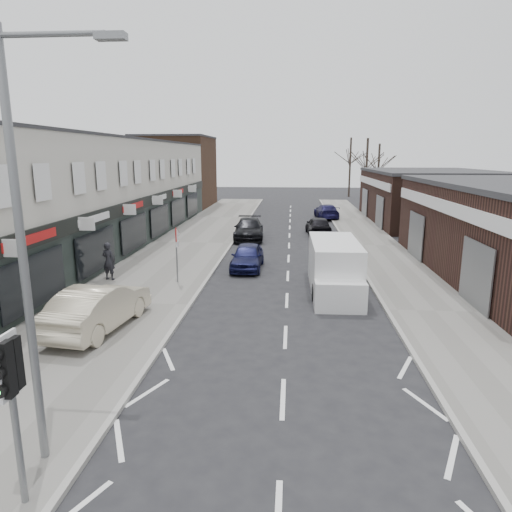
% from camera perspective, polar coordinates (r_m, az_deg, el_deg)
% --- Properties ---
extents(ground, '(160.00, 160.00, 0.00)m').
position_cam_1_polar(ground, '(10.40, 3.13, -22.81)').
color(ground, black).
rests_on(ground, ground).
extents(pavement_left, '(5.50, 64.00, 0.12)m').
position_cam_1_polar(pavement_left, '(31.82, -8.10, 1.59)').
color(pavement_left, slate).
rests_on(pavement_left, ground).
extents(pavement_right, '(3.50, 64.00, 0.12)m').
position_cam_1_polar(pavement_right, '(31.56, 14.65, 1.22)').
color(pavement_right, slate).
rests_on(pavement_right, ground).
extents(shop_terrace_left, '(8.00, 41.00, 7.10)m').
position_cam_1_polar(shop_terrace_left, '(31.23, -21.59, 7.11)').
color(shop_terrace_left, beige).
rests_on(shop_terrace_left, ground).
extents(brick_block_far, '(8.00, 10.00, 8.00)m').
position_cam_1_polar(brick_block_far, '(55.24, -9.96, 10.22)').
color(brick_block_far, '#462E1E').
rests_on(brick_block_far, ground).
extents(right_unit_far, '(10.00, 16.00, 4.50)m').
position_cam_1_polar(right_unit_far, '(44.41, 20.79, 6.83)').
color(right_unit_far, '#321D16').
rests_on(right_unit_far, ground).
extents(tree_far_a, '(3.60, 3.60, 8.00)m').
position_cam_1_polar(tree_far_a, '(57.49, 13.41, 6.15)').
color(tree_far_a, '#382D26').
rests_on(tree_far_a, ground).
extents(tree_far_b, '(3.60, 3.60, 7.50)m').
position_cam_1_polar(tree_far_b, '(63.79, 14.83, 6.67)').
color(tree_far_b, '#382D26').
rests_on(tree_far_b, ground).
extents(tree_far_c, '(3.60, 3.60, 8.50)m').
position_cam_1_polar(tree_far_c, '(69.26, 11.51, 7.26)').
color(tree_far_c, '#382D26').
rests_on(tree_far_c, ground).
extents(traffic_light, '(0.28, 0.60, 3.10)m').
position_cam_1_polar(traffic_light, '(8.68, -28.44, -13.54)').
color(traffic_light, slate).
rests_on(traffic_light, pavement_left).
extents(street_lamp, '(2.23, 0.22, 8.00)m').
position_cam_1_polar(street_lamp, '(9.10, -26.46, 2.42)').
color(street_lamp, slate).
rests_on(street_lamp, pavement_left).
extents(warning_sign, '(0.12, 0.80, 2.70)m').
position_cam_1_polar(warning_sign, '(21.50, -9.86, 2.11)').
color(warning_sign, slate).
rests_on(warning_sign, pavement_left).
extents(white_van, '(2.11, 5.85, 2.27)m').
position_cam_1_polar(white_van, '(20.67, 9.79, -1.50)').
color(white_van, white).
rests_on(white_van, ground).
extents(sedan_on_pavement, '(2.29, 4.96, 1.57)m').
position_cam_1_polar(sedan_on_pavement, '(16.67, -19.05, -6.03)').
color(sedan_on_pavement, beige).
rests_on(sedan_on_pavement, pavement_left).
extents(pedestrian, '(0.76, 0.59, 1.83)m').
position_cam_1_polar(pedestrian, '(23.00, -17.93, -0.61)').
color(pedestrian, black).
rests_on(pedestrian, pavement_left).
extents(parked_car_left_a, '(1.65, 3.99, 1.35)m').
position_cam_1_polar(parked_car_left_a, '(24.53, -1.09, -0.06)').
color(parked_car_left_a, '#13153C').
rests_on(parked_car_left_a, ground).
extents(parked_car_left_b, '(2.39, 5.23, 1.48)m').
position_cam_1_polar(parked_car_left_b, '(33.28, -0.91, 3.39)').
color(parked_car_left_b, black).
rests_on(parked_car_left_b, ground).
extents(parked_car_right_a, '(1.61, 4.05, 1.31)m').
position_cam_1_polar(parked_car_right_a, '(27.08, 9.53, 0.92)').
color(parked_car_right_a, silver).
rests_on(parked_car_right_a, ground).
extents(parked_car_right_b, '(1.98, 4.31, 1.43)m').
position_cam_1_polar(parked_car_right_b, '(35.42, 7.79, 3.78)').
color(parked_car_right_b, black).
rests_on(parked_car_right_b, ground).
extents(parked_car_right_c, '(2.36, 4.92, 1.38)m').
position_cam_1_polar(parked_car_right_c, '(44.88, 8.80, 5.54)').
color(parked_car_right_c, '#15123B').
rests_on(parked_car_right_c, ground).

